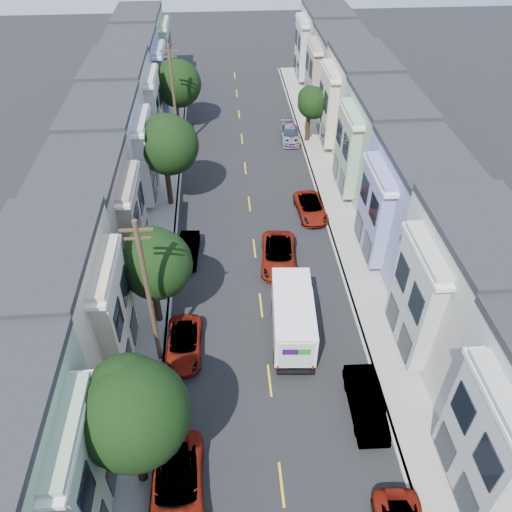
{
  "coord_description": "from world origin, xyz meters",
  "views": [
    {
      "loc": [
        -2.06,
        -17.15,
        23.72
      ],
      "look_at": [
        -0.14,
        8.49,
        2.2
      ],
      "focal_mm": 35.0,
      "sensor_mm": 36.0,
      "label": 1
    }
  ],
  "objects_px": {
    "fedex_truck": "(293,317)",
    "parked_right_b": "(366,403)",
    "tree_far_r": "(312,104)",
    "parked_left_d": "(188,250)",
    "tree_d": "(167,145)",
    "utility_pole_far": "(174,100)",
    "parked_right_d": "(290,134)",
    "parked_left_c": "(184,344)",
    "utility_pole_near": "(149,297)",
    "tree_e": "(177,84)",
    "parked_left_b": "(177,487)",
    "tree_c": "(155,265)",
    "lead_sedan": "(278,255)",
    "tree_b": "(132,414)",
    "parked_right_c": "(311,208)"
  },
  "relations": [
    {
      "from": "parked_left_c",
      "to": "utility_pole_near",
      "type": "bearing_deg",
      "value": -159.07
    },
    {
      "from": "tree_far_r",
      "to": "parked_left_c",
      "type": "xyz_separation_m",
      "value": [
        -11.79,
        -26.54,
        -3.36
      ]
    },
    {
      "from": "fedex_truck",
      "to": "parked_left_b",
      "type": "distance_m",
      "value": 11.51
    },
    {
      "from": "tree_e",
      "to": "utility_pole_near",
      "type": "distance_m",
      "value": 30.8
    },
    {
      "from": "fedex_truck",
      "to": "parked_right_b",
      "type": "bearing_deg",
      "value": -56.32
    },
    {
      "from": "lead_sedan",
      "to": "tree_c",
      "type": "bearing_deg",
      "value": -141.88
    },
    {
      "from": "tree_far_r",
      "to": "parked_right_b",
      "type": "xyz_separation_m",
      "value": [
        -1.99,
        -31.4,
        -3.22
      ]
    },
    {
      "from": "utility_pole_far",
      "to": "parked_right_d",
      "type": "bearing_deg",
      "value": 7.2
    },
    {
      "from": "utility_pole_near",
      "to": "fedex_truck",
      "type": "xyz_separation_m",
      "value": [
        7.99,
        1.28,
        -3.48
      ]
    },
    {
      "from": "tree_c",
      "to": "lead_sedan",
      "type": "xyz_separation_m",
      "value": [
        7.91,
        5.01,
        -3.97
      ]
    },
    {
      "from": "tree_b",
      "to": "tree_c",
      "type": "relative_size",
      "value": 1.15
    },
    {
      "from": "fedex_truck",
      "to": "parked_right_b",
      "type": "height_order",
      "value": "fedex_truck"
    },
    {
      "from": "tree_e",
      "to": "tree_far_r",
      "type": "distance_m",
      "value": 13.75
    },
    {
      "from": "tree_b",
      "to": "parked_right_d",
      "type": "distance_m",
      "value": 36.73
    },
    {
      "from": "tree_far_r",
      "to": "parked_right_d",
      "type": "bearing_deg",
      "value": 169.07
    },
    {
      "from": "lead_sedan",
      "to": "fedex_truck",
      "type": "bearing_deg",
      "value": -83.53
    },
    {
      "from": "utility_pole_near",
      "to": "fedex_truck",
      "type": "bearing_deg",
      "value": 9.12
    },
    {
      "from": "tree_d",
      "to": "parked_left_b",
      "type": "height_order",
      "value": "tree_d"
    },
    {
      "from": "tree_d",
      "to": "parked_left_b",
      "type": "bearing_deg",
      "value": -86.73
    },
    {
      "from": "tree_b",
      "to": "tree_e",
      "type": "bearing_deg",
      "value": 90.0
    },
    {
      "from": "fedex_truck",
      "to": "parked_right_c",
      "type": "height_order",
      "value": "fedex_truck"
    },
    {
      "from": "utility_pole_near",
      "to": "parked_left_d",
      "type": "distance_m",
      "value": 10.53
    },
    {
      "from": "parked_left_d",
      "to": "parked_right_b",
      "type": "height_order",
      "value": "parked_right_b"
    },
    {
      "from": "utility_pole_near",
      "to": "tree_d",
      "type": "bearing_deg",
      "value": 90.01
    },
    {
      "from": "tree_e",
      "to": "lead_sedan",
      "type": "height_order",
      "value": "tree_e"
    },
    {
      "from": "tree_d",
      "to": "parked_left_c",
      "type": "distance_m",
      "value": 16.74
    },
    {
      "from": "tree_d",
      "to": "tree_far_r",
      "type": "height_order",
      "value": "tree_d"
    },
    {
      "from": "utility_pole_near",
      "to": "utility_pole_far",
      "type": "relative_size",
      "value": 1.0
    },
    {
      "from": "tree_e",
      "to": "parked_right_d",
      "type": "bearing_deg",
      "value": -16.81
    },
    {
      "from": "tree_far_r",
      "to": "tree_d",
      "type": "bearing_deg",
      "value": -141.28
    },
    {
      "from": "parked_left_d",
      "to": "parked_right_c",
      "type": "height_order",
      "value": "parked_left_d"
    },
    {
      "from": "fedex_truck",
      "to": "lead_sedan",
      "type": "xyz_separation_m",
      "value": [
        -0.09,
        6.88,
        -0.93
      ]
    },
    {
      "from": "tree_d",
      "to": "fedex_truck",
      "type": "relative_size",
      "value": 1.26
    },
    {
      "from": "tree_e",
      "to": "parked_right_b",
      "type": "bearing_deg",
      "value": -72.33
    },
    {
      "from": "fedex_truck",
      "to": "parked_left_c",
      "type": "bearing_deg",
      "value": -169.04
    },
    {
      "from": "tree_e",
      "to": "parked_left_b",
      "type": "height_order",
      "value": "tree_e"
    },
    {
      "from": "tree_far_r",
      "to": "utility_pole_near",
      "type": "relative_size",
      "value": 0.56
    },
    {
      "from": "parked_left_b",
      "to": "parked_right_b",
      "type": "height_order",
      "value": "parked_right_b"
    },
    {
      "from": "tree_c",
      "to": "utility_pole_far",
      "type": "xyz_separation_m",
      "value": [
        0.0,
        22.84,
        0.45
      ]
    },
    {
      "from": "tree_e",
      "to": "utility_pole_far",
      "type": "bearing_deg",
      "value": -89.98
    },
    {
      "from": "tree_b",
      "to": "parked_left_b",
      "type": "xyz_separation_m",
      "value": [
        1.4,
        -0.87,
        -4.75
      ]
    },
    {
      "from": "utility_pole_far",
      "to": "fedex_truck",
      "type": "relative_size",
      "value": 1.6
    },
    {
      "from": "tree_b",
      "to": "parked_left_c",
      "type": "distance_m",
      "value": 9.24
    },
    {
      "from": "tree_far_r",
      "to": "parked_left_d",
      "type": "height_order",
      "value": "tree_far_r"
    },
    {
      "from": "tree_b",
      "to": "parked_left_b",
      "type": "bearing_deg",
      "value": -31.93
    },
    {
      "from": "utility_pole_near",
      "to": "parked_right_d",
      "type": "xyz_separation_m",
      "value": [
        11.2,
        27.41,
        -4.49
      ]
    },
    {
      "from": "parked_left_c",
      "to": "parked_left_d",
      "type": "distance_m",
      "value": 8.92
    },
    {
      "from": "fedex_truck",
      "to": "parked_right_d",
      "type": "xyz_separation_m",
      "value": [
        3.21,
        26.13,
        -1.01
      ]
    },
    {
      "from": "utility_pole_near",
      "to": "parked_left_b",
      "type": "height_order",
      "value": "utility_pole_near"
    },
    {
      "from": "utility_pole_near",
      "to": "parked_left_c",
      "type": "xyz_separation_m",
      "value": [
        1.4,
        0.49,
        -4.53
      ]
    }
  ]
}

